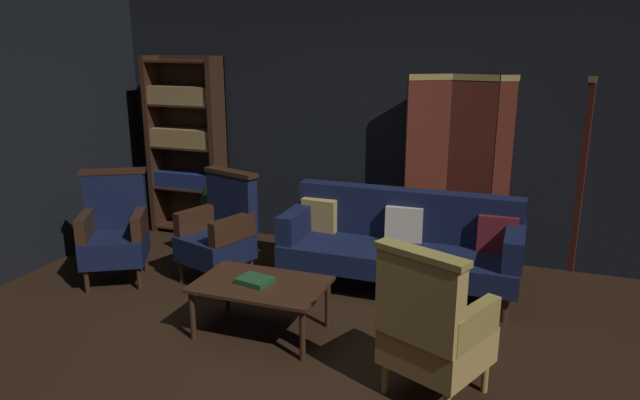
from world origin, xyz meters
The scene contains 12 objects.
ground_plane centered at (0.00, 0.00, 0.00)m, with size 10.00×10.00×0.00m, color black.
back_wall centered at (0.00, 2.45, 1.40)m, with size 7.20×0.10×2.80m, color black.
side_wall_left centered at (-3.00, 0.60, 1.40)m, with size 0.10×3.60×2.80m, color black.
folding_screen centered at (1.24, 2.39, 0.99)m, with size 1.69×0.43×1.90m.
bookshelf centered at (-2.15, 2.19, 1.08)m, with size 0.90×0.32×2.05m.
velvet_couch centered at (0.55, 1.45, 0.45)m, with size 2.12×0.78×0.88m.
coffee_table centered at (-0.26, 0.20, 0.37)m, with size 1.00×0.64×0.42m.
armchair_gilt_accent centered at (1.11, -0.19, 0.49)m, with size 0.76×0.76×1.04m.
armchair_wing_left centered at (-2.02, 0.71, 0.49)m, with size 0.79×0.79×1.04m.
armchair_wing_right centered at (-1.08, 1.03, 0.49)m, with size 0.73×0.73×1.04m.
potted_plant centered at (-1.35, 1.69, 0.51)m, with size 0.59×0.59×0.88m.
book_green_cloth centered at (-0.31, 0.19, 0.44)m, with size 0.25×0.20×0.04m, color #1E4C28.
Camera 1 is at (1.58, -3.51, 2.21)m, focal length 32.63 mm.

